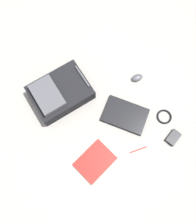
{
  "coord_description": "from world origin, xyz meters",
  "views": [
    {
      "loc": [
        0.42,
        -0.25,
        1.81
      ],
      "look_at": [
        -0.0,
        0.04,
        0.02
      ],
      "focal_mm": 37.42,
      "sensor_mm": 36.0,
      "label": 1
    }
  ],
  "objects_px": {
    "laptop": "(125,115)",
    "pen_black": "(138,150)",
    "cable_coil": "(164,117)",
    "computer_mouse": "(137,78)",
    "book_comic": "(95,161)",
    "backpack": "(59,93)",
    "power_brick": "(173,138)"
  },
  "relations": [
    {
      "from": "cable_coil",
      "to": "pen_black",
      "type": "xyz_separation_m",
      "value": [
        0.09,
        -0.33,
        -0.0
      ]
    },
    {
      "from": "power_brick",
      "to": "pen_black",
      "type": "relative_size",
      "value": 0.81
    },
    {
      "from": "cable_coil",
      "to": "power_brick",
      "type": "xyz_separation_m",
      "value": [
        0.17,
        -0.05,
        0.01
      ]
    },
    {
      "from": "laptop",
      "to": "pen_black",
      "type": "xyz_separation_m",
      "value": [
        0.28,
        -0.07,
        -0.01
      ]
    },
    {
      "from": "computer_mouse",
      "to": "cable_coil",
      "type": "distance_m",
      "value": 0.39
    },
    {
      "from": "laptop",
      "to": "power_brick",
      "type": "bearing_deg",
      "value": 29.69
    },
    {
      "from": "laptop",
      "to": "book_comic",
      "type": "relative_size",
      "value": 1.33
    },
    {
      "from": "backpack",
      "to": "power_brick",
      "type": "distance_m",
      "value": 0.96
    },
    {
      "from": "backpack",
      "to": "cable_coil",
      "type": "bearing_deg",
      "value": 43.81
    },
    {
      "from": "computer_mouse",
      "to": "cable_coil",
      "type": "bearing_deg",
      "value": 10.59
    },
    {
      "from": "laptop",
      "to": "pen_black",
      "type": "distance_m",
      "value": 0.29
    },
    {
      "from": "book_comic",
      "to": "power_brick",
      "type": "xyz_separation_m",
      "value": [
        0.19,
        0.6,
        0.0
      ]
    },
    {
      "from": "book_comic",
      "to": "cable_coil",
      "type": "relative_size",
      "value": 2.58
    },
    {
      "from": "laptop",
      "to": "backpack",
      "type": "bearing_deg",
      "value": -141.84
    },
    {
      "from": "laptop",
      "to": "pen_black",
      "type": "height_order",
      "value": "laptop"
    },
    {
      "from": "backpack",
      "to": "pen_black",
      "type": "height_order",
      "value": "backpack"
    },
    {
      "from": "backpack",
      "to": "book_comic",
      "type": "xyz_separation_m",
      "value": [
        0.6,
        -0.06,
        -0.06
      ]
    },
    {
      "from": "laptop",
      "to": "book_comic",
      "type": "xyz_separation_m",
      "value": [
        0.17,
        -0.4,
        -0.0
      ]
    },
    {
      "from": "power_brick",
      "to": "cable_coil",
      "type": "bearing_deg",
      "value": 163.69
    },
    {
      "from": "laptop",
      "to": "power_brick",
      "type": "relative_size",
      "value": 3.54
    },
    {
      "from": "computer_mouse",
      "to": "laptop",
      "type": "bearing_deg",
      "value": -39.86
    },
    {
      "from": "book_comic",
      "to": "cable_coil",
      "type": "distance_m",
      "value": 0.65
    },
    {
      "from": "cable_coil",
      "to": "computer_mouse",
      "type": "bearing_deg",
      "value": 177.31
    },
    {
      "from": "laptop",
      "to": "power_brick",
      "type": "distance_m",
      "value": 0.41
    },
    {
      "from": "book_comic",
      "to": "computer_mouse",
      "type": "xyz_separation_m",
      "value": [
        -0.37,
        0.67,
        0.01
      ]
    },
    {
      "from": "laptop",
      "to": "computer_mouse",
      "type": "relative_size",
      "value": 4.33
    },
    {
      "from": "pen_black",
      "to": "backpack",
      "type": "bearing_deg",
      "value": -159.57
    },
    {
      "from": "backpack",
      "to": "pen_black",
      "type": "relative_size",
      "value": 3.22
    },
    {
      "from": "computer_mouse",
      "to": "pen_black",
      "type": "xyz_separation_m",
      "value": [
        0.48,
        -0.35,
        -0.02
      ]
    },
    {
      "from": "backpack",
      "to": "power_brick",
      "type": "height_order",
      "value": "backpack"
    },
    {
      "from": "laptop",
      "to": "pen_black",
      "type": "relative_size",
      "value": 2.86
    },
    {
      "from": "book_comic",
      "to": "cable_coil",
      "type": "height_order",
      "value": "book_comic"
    }
  ]
}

